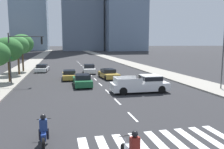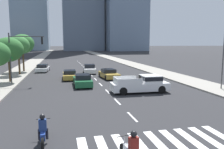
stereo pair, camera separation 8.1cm
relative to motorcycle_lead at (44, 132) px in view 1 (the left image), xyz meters
name	(u,v)px [view 1 (the left image)]	position (x,y,z in m)	size (l,w,h in m)	color
sidewalk_east	(155,71)	(16.81, 24.82, -0.51)	(4.00, 260.00, 0.15)	gray
sidewalk_west	(13,75)	(-5.98, 24.82, -0.51)	(4.00, 260.00, 0.15)	gray
crosswalk_near	(159,143)	(5.41, -1.18, -0.58)	(7.65, 2.89, 0.01)	silver
lane_divider_center	(88,72)	(5.41, 26.82, -0.58)	(0.14, 50.00, 0.01)	silver
motorcycle_lead	(44,132)	(0.00, 0.00, 0.00)	(0.70, 2.23, 1.49)	black
pickup_truck	(142,84)	(8.72, 9.83, 0.23)	(5.67, 2.24, 1.67)	silver
sedan_white_0	(89,69)	(5.45, 25.40, 0.05)	(2.18, 4.45, 1.39)	silver
sedan_gold_1	(69,75)	(2.03, 19.74, -0.01)	(1.89, 4.56, 1.22)	#B28E38
sedan_gold_2	(108,74)	(7.36, 19.34, 0.00)	(2.30, 4.70, 1.26)	#B28E38
sedan_green_3	(82,80)	(3.26, 14.48, 0.03)	(1.95, 4.55, 1.34)	#1E6038
sedan_white_4	(42,68)	(-2.13, 28.98, 0.00)	(2.18, 4.57, 1.26)	silver
traffic_signal_far	(22,49)	(-3.36, 17.17, 3.54)	(4.17, 0.28, 5.83)	#333335
street_lamp_east	(224,40)	(17.11, 9.03, 4.59)	(0.50, 0.24, 8.81)	#3F3F42
street_tree_second	(8,50)	(-5.18, 18.49, 3.46)	(3.47, 3.47, 5.38)	#4C3823
street_tree_third	(18,46)	(-5.18, 25.07, 3.89)	(3.29, 3.29, 5.74)	#4C3823
street_tree_fourth	(22,44)	(-5.18, 29.08, 4.11)	(3.76, 3.76, 6.16)	#4C3823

